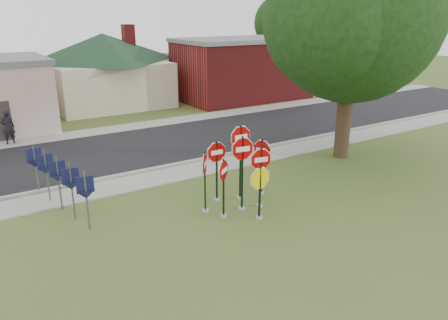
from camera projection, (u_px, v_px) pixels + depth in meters
ground at (260, 221)px, 14.66m from camera, size 120.00×120.00×0.00m
sidewalk_near at (184, 172)px, 19.05m from camera, size 60.00×1.60×0.06m
road at (144, 147)px, 22.65m from camera, size 60.00×7.00×0.04m
sidewalk_far at (117, 129)px, 26.09m from camera, size 60.00×1.60×0.06m
curb at (174, 165)px, 19.84m from camera, size 60.00×0.20×0.14m
stop_sign_center at (242, 162)px, 14.97m from camera, size 1.11×0.24×2.81m
stop_sign_yellow at (260, 187)px, 14.49m from camera, size 1.06×0.24×1.99m
stop_sign_left at (224, 181)px, 14.57m from camera, size 0.82×0.59×2.19m
stop_sign_right at (261, 169)px, 15.32m from camera, size 1.06×0.25×2.34m
stop_sign_back_right at (241, 150)px, 15.83m from camera, size 1.13×0.24×2.98m
stop_sign_back_left at (217, 163)px, 15.84m from camera, size 1.04×0.24×2.40m
stop_sign_far_right at (262, 159)px, 16.44m from camera, size 0.27×1.13×2.32m
stop_sign_far_left at (205, 174)px, 14.93m from camera, size 0.66×0.83×2.31m
route_sign_row at (58, 177)px, 15.13m from camera, size 1.43×4.63×2.00m
building_house at (104, 55)px, 32.10m from camera, size 11.60×11.60×6.20m
building_brick at (242, 68)px, 34.76m from camera, size 10.20×6.20×4.75m
oak_tree at (353, 14)px, 19.13m from camera, size 11.46×10.86×10.54m
bg_tree_right at (281, 23)px, 44.80m from camera, size 5.60×5.60×8.40m
pedestrian at (8, 127)px, 22.80m from camera, size 0.67×0.46×1.79m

